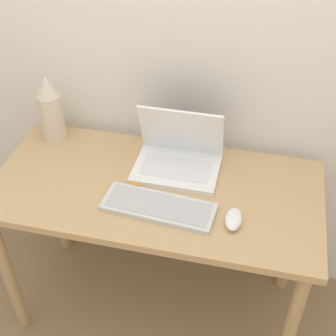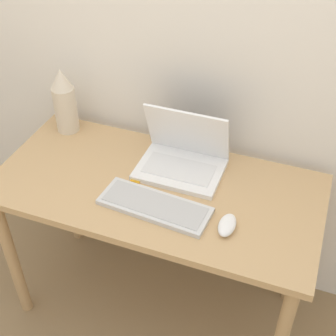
% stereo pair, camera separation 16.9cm
% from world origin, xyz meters
% --- Properties ---
extents(wall_back, '(6.00, 0.05, 2.50)m').
position_xyz_m(wall_back, '(0.00, 0.66, 1.25)').
color(wall_back, white).
rests_on(wall_back, ground_plane).
extents(desk, '(1.25, 0.60, 0.74)m').
position_xyz_m(desk, '(0.00, 0.30, 0.64)').
color(desk, tan).
rests_on(desk, ground_plane).
extents(laptop, '(0.33, 0.24, 0.25)m').
position_xyz_m(laptop, '(0.06, 0.44, 0.79)').
color(laptop, white).
rests_on(laptop, desk).
extents(keyboard, '(0.41, 0.18, 0.02)m').
position_xyz_m(keyboard, '(0.04, 0.19, 0.75)').
color(keyboard, silver).
rests_on(keyboard, desk).
extents(mouse, '(0.06, 0.11, 0.04)m').
position_xyz_m(mouse, '(0.31, 0.18, 0.76)').
color(mouse, white).
rests_on(mouse, desk).
extents(vase, '(0.10, 0.10, 0.29)m').
position_xyz_m(vase, '(-0.50, 0.52, 0.88)').
color(vase, beige).
rests_on(vase, desk).
extents(mp3_player, '(0.04, 0.06, 0.01)m').
position_xyz_m(mp3_player, '(-0.08, 0.31, 0.74)').
color(mp3_player, orange).
rests_on(mp3_player, desk).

